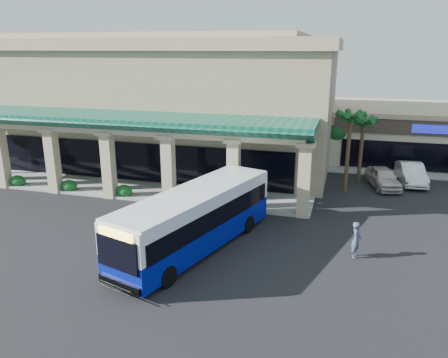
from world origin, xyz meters
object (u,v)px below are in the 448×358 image
(transit_bus, at_px, (196,220))
(pedestrian, at_px, (356,240))
(car_silver, at_px, (383,178))
(car_white, at_px, (411,173))

(transit_bus, height_order, pedestrian, transit_bus)
(car_silver, height_order, car_white, car_white)
(car_white, bearing_deg, pedestrian, -111.56)
(pedestrian, height_order, car_silver, pedestrian)
(pedestrian, distance_m, car_silver, 12.82)
(transit_bus, distance_m, car_silver, 17.25)
(pedestrian, height_order, car_white, pedestrian)
(transit_bus, bearing_deg, car_white, 68.89)
(pedestrian, bearing_deg, car_white, -6.64)
(pedestrian, xyz_separation_m, car_white, (4.26, 14.32, -0.15))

